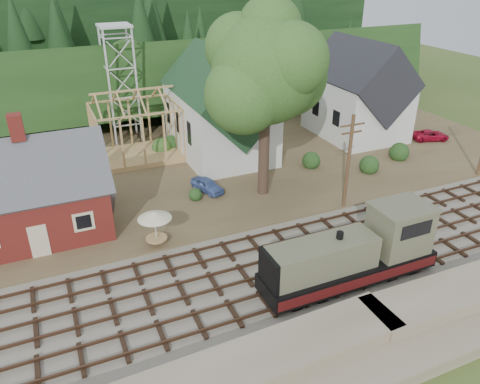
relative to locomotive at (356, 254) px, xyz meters
name	(u,v)px	position (x,y,z in m)	size (l,w,h in m)	color
ground	(302,263)	(-1.99, 3.00, -2.06)	(140.00, 140.00, 0.00)	#384C1E
embankment	(384,349)	(-1.99, -5.50, -2.06)	(64.00, 5.00, 1.60)	#7F7259
railroad_bed	(302,262)	(-1.99, 3.00, -1.98)	(64.00, 11.00, 0.16)	#726B5B
village_flat	(209,164)	(-1.99, 21.00, -1.91)	(64.00, 26.00, 0.30)	brown
hillside	(149,103)	(-1.99, 45.00, -2.06)	(70.00, 28.00, 8.00)	#1E3F19
ridge	(126,78)	(-1.99, 61.00, -2.06)	(80.00, 20.00, 12.00)	black
depot	(32,196)	(-17.99, 14.00, 1.16)	(10.80, 7.41, 9.00)	#5B1C14
church	(220,108)	(0.01, 22.68, 3.12)	(8.40, 15.17, 13.00)	silver
farmhouse	(358,95)	(16.01, 22.00, 2.81)	(8.40, 10.80, 10.60)	silver
timber_frame	(136,130)	(-7.99, 25.00, 1.21)	(8.20, 6.20, 6.99)	tan
lattice_tower	(117,49)	(-7.99, 31.00, 7.98)	(3.20, 3.20, 12.12)	silver
big_tree	(267,77)	(0.18, 13.08, 8.16)	(10.90, 8.40, 14.70)	#38281E
telegraph_pole_near	(349,161)	(5.01, 8.20, 2.19)	(2.20, 0.28, 8.00)	#4C331E
locomotive	(356,254)	(0.00, 0.00, 0.00)	(11.50, 2.87, 4.61)	black
car_blue	(207,185)	(-4.28, 15.16, -1.18)	(1.37, 3.40, 1.16)	#526EB1
car_green	(12,232)	(-19.75, 13.73, -1.21)	(1.16, 3.33, 1.10)	#80B57D
car_red	(430,135)	(22.64, 17.02, -1.20)	(1.85, 4.00, 1.11)	#B10E2A
patio_set	(154,216)	(-10.45, 8.81, 0.48)	(2.36, 2.36, 2.63)	silver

